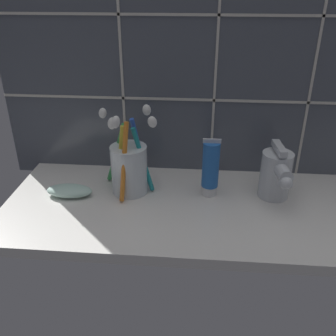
% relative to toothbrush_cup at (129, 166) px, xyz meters
% --- Properties ---
extents(sink_counter, '(0.75, 0.30, 0.02)m').
position_rel_toothbrush_cup_xyz_m(sink_counter, '(0.14, -0.04, -0.07)').
color(sink_counter, silver).
rests_on(sink_counter, ground).
extents(tile_wall_backsplash, '(0.85, 0.02, 0.47)m').
position_rel_toothbrush_cup_xyz_m(tile_wall_backsplash, '(0.14, 0.11, 0.16)').
color(tile_wall_backsplash, '#4C515B').
rests_on(tile_wall_backsplash, ground).
extents(toothbrush_cup, '(0.13, 0.11, 0.18)m').
position_rel_toothbrush_cup_xyz_m(toothbrush_cup, '(0.00, 0.00, 0.00)').
color(toothbrush_cup, silver).
rests_on(toothbrush_cup, sink_counter).
extents(toothpaste_tube, '(0.03, 0.03, 0.12)m').
position_rel_toothbrush_cup_xyz_m(toothpaste_tube, '(0.16, -0.00, 0.00)').
color(toothpaste_tube, white).
rests_on(toothpaste_tube, sink_counter).
extents(sink_faucet, '(0.06, 0.10, 0.11)m').
position_rel_toothbrush_cup_xyz_m(sink_faucet, '(0.28, 0.00, -0.00)').
color(sink_faucet, silver).
rests_on(sink_faucet, sink_counter).
extents(soap_bar, '(0.09, 0.04, 0.02)m').
position_rel_toothbrush_cup_xyz_m(soap_bar, '(-0.12, -0.03, -0.04)').
color(soap_bar, silver).
rests_on(soap_bar, sink_counter).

